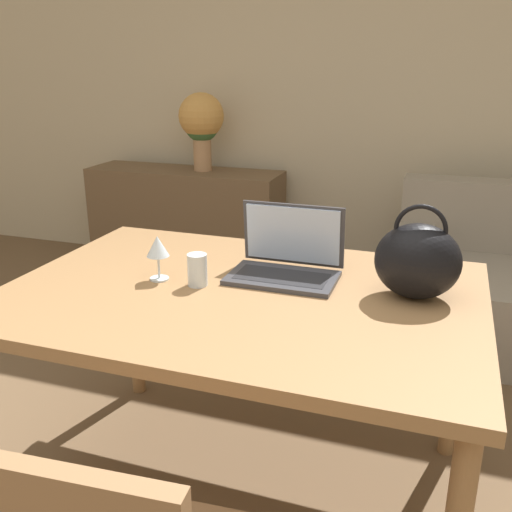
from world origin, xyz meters
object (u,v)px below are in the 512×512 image
at_px(laptop, 287,257).
at_px(flower_vase, 201,121).
at_px(wine_glass, 158,248).
at_px(handbag, 418,260).
at_px(drinking_glass, 197,270).

relative_size(laptop, flower_vase, 0.68).
height_order(wine_glass, flower_vase, flower_vase).
relative_size(wine_glass, handbag, 0.51).
relative_size(laptop, handbag, 1.21).
bearing_deg(wine_glass, drinking_glass, -2.24).
bearing_deg(wine_glass, handbag, 8.39).
height_order(drinking_glass, handbag, handbag).
relative_size(laptop, drinking_glass, 3.38).
xyz_separation_m(handbag, flower_vase, (-1.56, 1.91, 0.18)).
bearing_deg(handbag, laptop, 171.61).
distance_m(drinking_glass, flower_vase, 2.24).
height_order(laptop, drinking_glass, laptop).
bearing_deg(handbag, drinking_glass, -169.41).
relative_size(handbag, flower_vase, 0.56).
bearing_deg(wine_glass, flower_vase, 110.10).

